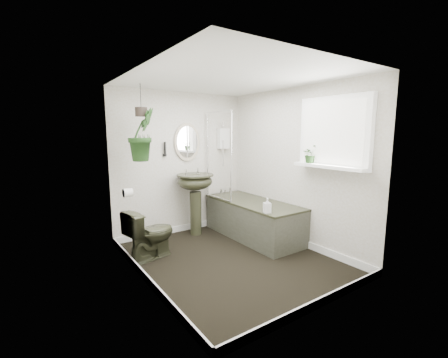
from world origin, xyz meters
TOP-DOWN VIEW (x-y plane):
  - floor at (0.00, 0.00)m, footprint 2.30×2.80m
  - ceiling at (0.00, 0.00)m, footprint 2.30×2.80m
  - wall_back at (0.00, 1.41)m, footprint 2.30×0.02m
  - wall_front at (0.00, -1.41)m, footprint 2.30×0.02m
  - wall_left at (-1.16, 0.00)m, footprint 0.02×2.80m
  - wall_right at (1.16, 0.00)m, footprint 0.02×2.80m
  - skirting at (0.00, 0.00)m, footprint 2.30×2.80m
  - bathtub at (0.80, 0.50)m, footprint 0.72×1.72m
  - bath_screen at (0.47, 0.99)m, footprint 0.04×0.72m
  - shower_box at (0.80, 1.34)m, footprint 0.20×0.10m
  - oval_mirror at (0.10, 1.37)m, footprint 0.46×0.03m
  - wall_sconce at (-0.30, 1.36)m, footprint 0.04×0.04m
  - toilet_roll_holder at (-1.10, 0.70)m, footprint 0.11×0.11m
  - window_recess at (1.09, -0.70)m, footprint 0.08×1.00m
  - window_sill at (1.02, -0.70)m, footprint 0.18×1.00m
  - window_blinds at (1.04, -0.70)m, footprint 0.01×0.86m
  - toilet at (-0.85, 0.63)m, footprint 0.72×0.51m
  - pedestal_sink at (0.10, 1.12)m, footprint 0.68×0.61m
  - sill_plant at (1.02, -0.40)m, footprint 0.25×0.23m
  - hanging_plant at (-0.80, 0.95)m, footprint 0.49×0.45m
  - soap_bottle at (0.51, -0.14)m, footprint 0.12×0.12m
  - hanging_pot at (-0.80, 0.95)m, footprint 0.16×0.16m

SIDE VIEW (x-z plane):
  - floor at x=0.00m, z-range -0.02..0.00m
  - skirting at x=0.00m, z-range 0.00..0.10m
  - bathtub at x=0.80m, z-range 0.00..0.58m
  - toilet at x=-0.85m, z-range 0.00..0.67m
  - pedestal_sink at x=0.10m, z-range 0.00..1.00m
  - soap_bottle at x=0.51m, z-range 0.58..0.78m
  - toilet_roll_holder at x=-1.10m, z-range 0.84..0.96m
  - wall_back at x=0.00m, z-range 0.00..2.30m
  - wall_front at x=0.00m, z-range 0.00..2.30m
  - wall_left at x=-1.16m, z-range 0.00..2.30m
  - wall_right at x=1.16m, z-range 0.00..2.30m
  - window_sill at x=1.02m, z-range 1.21..1.25m
  - bath_screen at x=0.47m, z-range 0.58..1.98m
  - sill_plant at x=1.02m, z-range 1.25..1.49m
  - wall_sconce at x=-0.30m, z-range 1.29..1.51m
  - oval_mirror at x=0.10m, z-range 1.19..1.81m
  - shower_box at x=0.80m, z-range 1.38..1.73m
  - hanging_plant at x=-0.80m, z-range 1.27..1.99m
  - window_recess at x=1.09m, z-range 1.20..2.10m
  - window_blinds at x=1.04m, z-range 1.27..2.03m
  - hanging_pot at x=-0.80m, z-range 1.87..1.99m
  - ceiling at x=0.00m, z-range 2.30..2.32m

